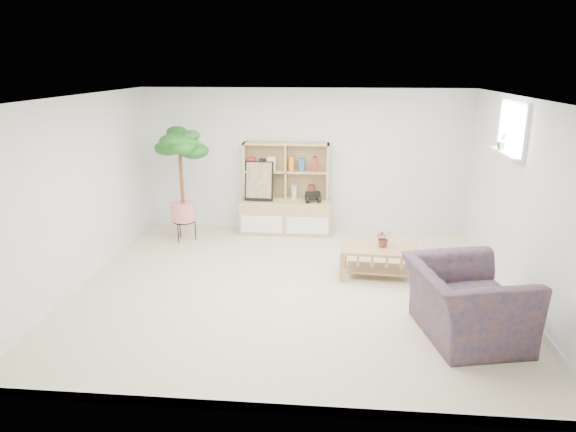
# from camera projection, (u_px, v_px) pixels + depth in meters

# --- Properties ---
(floor) EXTENTS (5.50, 5.00, 0.01)m
(floor) POSITION_uv_depth(u_px,v_px,m) (291.00, 287.00, 6.63)
(floor) COLOR beige
(floor) RESTS_ON ground
(ceiling) EXTENTS (5.50, 5.00, 0.01)m
(ceiling) POSITION_uv_depth(u_px,v_px,m) (292.00, 97.00, 5.95)
(ceiling) COLOR white
(ceiling) RESTS_ON walls
(walls) EXTENTS (5.51, 5.01, 2.40)m
(walls) POSITION_uv_depth(u_px,v_px,m) (292.00, 198.00, 6.29)
(walls) COLOR white
(walls) RESTS_ON floor
(baseboard) EXTENTS (5.50, 5.00, 0.10)m
(baseboard) POSITION_uv_depth(u_px,v_px,m) (291.00, 284.00, 6.62)
(baseboard) COLOR white
(baseboard) RESTS_ON floor
(window) EXTENTS (0.10, 0.98, 0.68)m
(window) POSITION_uv_depth(u_px,v_px,m) (513.00, 128.00, 6.40)
(window) COLOR silver
(window) RESTS_ON walls
(window_sill) EXTENTS (0.14, 1.00, 0.04)m
(window_sill) POSITION_uv_depth(u_px,v_px,m) (505.00, 154.00, 6.49)
(window_sill) COLOR white
(window_sill) RESTS_ON walls
(storage_unit) EXTENTS (1.52, 0.51, 1.52)m
(storage_unit) POSITION_uv_depth(u_px,v_px,m) (286.00, 189.00, 8.58)
(storage_unit) COLOR tan
(storage_unit) RESTS_ON floor
(poster) EXTENTS (0.48, 0.13, 0.66)m
(poster) POSITION_uv_depth(u_px,v_px,m) (259.00, 181.00, 8.51)
(poster) COLOR yellow
(poster) RESTS_ON storage_unit
(toy_truck) EXTENTS (0.38, 0.29, 0.19)m
(toy_truck) POSITION_uv_depth(u_px,v_px,m) (313.00, 196.00, 8.50)
(toy_truck) COLOR black
(toy_truck) RESTS_ON storage_unit
(coffee_table) EXTENTS (1.06, 0.63, 0.42)m
(coffee_table) POSITION_uv_depth(u_px,v_px,m) (379.00, 262.00, 6.91)
(coffee_table) COLOR #A36D4A
(coffee_table) RESTS_ON floor
(table_plant) EXTENTS (0.25, 0.23, 0.24)m
(table_plant) POSITION_uv_depth(u_px,v_px,m) (384.00, 238.00, 6.85)
(table_plant) COLOR #1F6819
(table_plant) RESTS_ON coffee_table
(floor_tree) EXTENTS (0.80, 0.80, 1.84)m
(floor_tree) POSITION_uv_depth(u_px,v_px,m) (182.00, 185.00, 8.15)
(floor_tree) COLOR #1E4E1B
(floor_tree) RESTS_ON floor
(armchair) EXTENTS (1.28, 1.40, 0.89)m
(armchair) POSITION_uv_depth(u_px,v_px,m) (466.00, 297.00, 5.33)
(armchair) COLOR navy
(armchair) RESTS_ON floor
(sill_plant) EXTENTS (0.12, 0.10, 0.22)m
(sill_plant) POSITION_uv_depth(u_px,v_px,m) (502.00, 141.00, 6.64)
(sill_plant) COLOR #1E4E1B
(sill_plant) RESTS_ON window_sill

